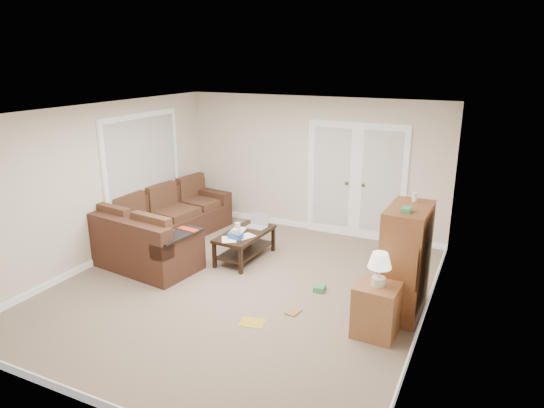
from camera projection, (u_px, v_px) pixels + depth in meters
The scene contains 17 objects.
floor at pixel (241, 288), 6.93m from camera, with size 5.50×5.50×0.00m, color gray.
ceiling at pixel (238, 111), 6.20m from camera, with size 5.00×5.50×0.02m, color white.
wall_left at pixel (100, 184), 7.59m from camera, with size 0.02×5.50×2.50m, color beige.
wall_right at pixel (431, 232), 5.54m from camera, with size 0.02×5.50×2.50m, color beige.
wall_back at pixel (312, 165), 8.94m from camera, with size 5.00×0.02×2.50m, color beige.
wall_front at pixel (85, 288), 4.19m from camera, with size 5.00×0.02×2.50m, color beige.
baseboards at pixel (241, 285), 6.92m from camera, with size 5.00×5.50×0.10m, color white, non-canonical shape.
french_doors at pixel (356, 182), 8.62m from camera, with size 1.80×0.05×2.13m.
window_left at pixel (142, 155), 8.35m from camera, with size 0.05×1.92×1.42m.
sectional_sofa at pixel (160, 230), 8.25m from camera, with size 1.97×3.01×0.86m.
coffee_table at pixel (246, 244), 7.86m from camera, with size 0.62×1.15×0.77m.
tv_armoire at pixel (405, 260), 6.08m from camera, with size 0.51×0.90×1.53m.
side_cabinet at pixel (377, 305), 5.68m from camera, with size 0.51×0.51×1.04m.
space_heater at pixel (407, 246), 8.06m from camera, with size 0.12×0.10×0.30m, color silver.
floor_magazine at pixel (253, 323), 6.02m from camera, with size 0.30×0.24×0.01m, color gold.
floor_greenbox at pixel (319, 288), 6.84m from camera, with size 0.15×0.20×0.08m, color #3D8654.
floor_book at pixel (288, 310), 6.31m from camera, with size 0.16×0.21×0.02m, color brown.
Camera 1 is at (3.09, -5.48, 3.17)m, focal length 32.00 mm.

